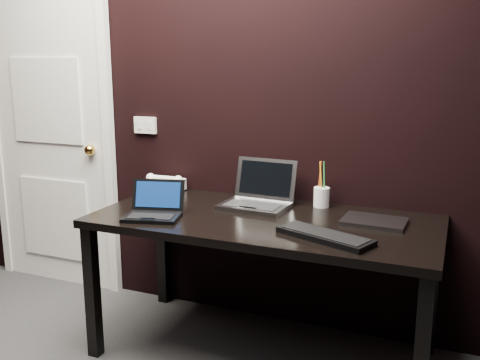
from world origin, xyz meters
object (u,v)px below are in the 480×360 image
at_px(desk, 264,233).
at_px(closed_laptop, 374,221).
at_px(door, 51,132).
at_px(pen_cup, 322,196).
at_px(silver_laptop, 257,198).
at_px(desk_phone, 165,185).
at_px(mobile_phone, 157,194).
at_px(netbook, 154,210).
at_px(ext_keyboard, 325,236).

height_order(desk, closed_laptop, closed_laptop).
xyz_separation_m(door, closed_laptop, (2.17, -0.26, -0.29)).
xyz_separation_m(desk, pen_cup, (0.21, 0.31, 0.14)).
distance_m(silver_laptop, desk_phone, 0.63).
xyz_separation_m(closed_laptop, desk_phone, (-1.25, 0.17, 0.03)).
distance_m(door, pen_cup, 1.88).
bearing_deg(pen_cup, desk_phone, -178.00).
bearing_deg(mobile_phone, closed_laptop, 1.07).
bearing_deg(desk, pen_cup, 56.20).
relative_size(mobile_phone, pen_cup, 0.39).
xyz_separation_m(door, desk_phone, (0.92, -0.09, -0.26)).
xyz_separation_m(silver_laptop, closed_laptop, (0.63, -0.08, -0.04)).
bearing_deg(closed_laptop, door, 173.05).
relative_size(netbook, silver_laptop, 0.89).
distance_m(netbook, desk_phone, 0.53).
distance_m(door, netbook, 1.30).
height_order(silver_laptop, ext_keyboard, silver_laptop).
relative_size(silver_laptop, desk_phone, 1.50).
relative_size(closed_laptop, mobile_phone, 3.18).
distance_m(desk_phone, mobile_phone, 0.20).
relative_size(netbook, ext_keyboard, 0.70).
bearing_deg(pen_cup, door, 178.14).
height_order(netbook, desk_phone, netbook).
distance_m(door, desk, 1.73).
relative_size(ext_keyboard, mobile_phone, 4.80).
bearing_deg(ext_keyboard, netbook, 179.72).
xyz_separation_m(netbook, mobile_phone, (-0.15, 0.29, 0.00)).
distance_m(silver_laptop, ext_keyboard, 0.61).
bearing_deg(silver_laptop, desk, -60.38).
bearing_deg(desk_phone, closed_laptop, -7.79).
distance_m(silver_laptop, mobile_phone, 0.57).
relative_size(desk, netbook, 5.30).
height_order(netbook, pen_cup, pen_cup).
relative_size(door, pen_cup, 8.66).
bearing_deg(silver_laptop, closed_laptop, -6.84).
relative_size(door, netbook, 6.67).
bearing_deg(desk_phone, ext_keyboard, -24.11).
bearing_deg(door, closed_laptop, -6.95).
xyz_separation_m(netbook, closed_laptop, (1.03, 0.31, -0.02)).
bearing_deg(pen_cup, ext_keyboard, -74.25).
distance_m(closed_laptop, mobile_phone, 1.19).
bearing_deg(ext_keyboard, closed_laptop, 62.52).
relative_size(closed_laptop, pen_cup, 1.23).
bearing_deg(netbook, ext_keyboard, -0.28).
relative_size(silver_laptop, ext_keyboard, 0.79).
bearing_deg(door, desk, -12.82).
height_order(ext_keyboard, mobile_phone, mobile_phone).
bearing_deg(mobile_phone, netbook, -61.92).
bearing_deg(ext_keyboard, door, 163.89).
height_order(ext_keyboard, pen_cup, pen_cup).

